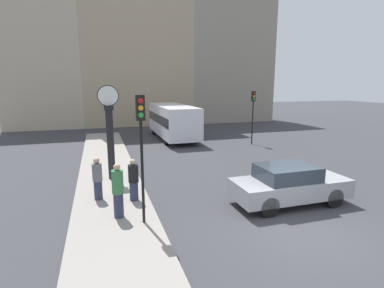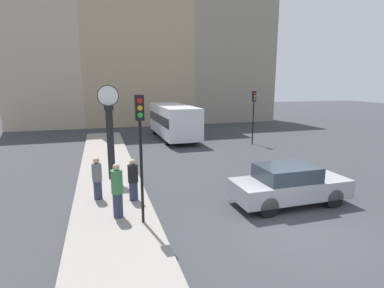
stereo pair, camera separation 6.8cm
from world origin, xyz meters
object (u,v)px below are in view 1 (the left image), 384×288
at_px(sedan_car, 289,184).
at_px(traffic_light_near, 141,134).
at_px(pedestrian_grey_jacket, 98,179).
at_px(pedestrian_green_hoodie, 118,191).
at_px(traffic_light_far, 253,107).
at_px(pedestrian_black_jacket, 134,180).
at_px(bus_distant, 173,120).
at_px(street_clock, 110,134).

xyz_separation_m(sedan_car, traffic_light_near, (-5.46, -0.13, 2.22)).
relative_size(pedestrian_grey_jacket, pedestrian_green_hoodie, 0.90).
height_order(traffic_light_near, traffic_light_far, traffic_light_near).
height_order(traffic_light_far, pedestrian_grey_jacket, traffic_light_far).
bearing_deg(pedestrian_black_jacket, traffic_light_far, 42.05).
height_order(sedan_car, pedestrian_green_hoodie, pedestrian_green_hoodie).
bearing_deg(pedestrian_grey_jacket, traffic_light_far, 36.93).
distance_m(sedan_car, pedestrian_black_jacket, 5.83).
height_order(traffic_light_near, pedestrian_green_hoodie, traffic_light_near).
bearing_deg(pedestrian_black_jacket, bus_distant, 69.97).
bearing_deg(traffic_light_near, traffic_light_far, 48.04).
height_order(pedestrian_grey_jacket, pedestrian_green_hoodie, pedestrian_green_hoodie).
height_order(bus_distant, pedestrian_black_jacket, bus_distant).
bearing_deg(pedestrian_grey_jacket, sedan_car, -19.04).
distance_m(traffic_light_near, traffic_light_far, 14.56).
bearing_deg(pedestrian_grey_jacket, pedestrian_black_jacket, -21.28).
bearing_deg(pedestrian_black_jacket, traffic_light_near, -87.83).
xyz_separation_m(traffic_light_near, pedestrian_green_hoodie, (-0.73, 0.64, -1.96)).
height_order(traffic_light_far, pedestrian_green_hoodie, traffic_light_far).
bearing_deg(pedestrian_black_jacket, street_clock, 102.34).
bearing_deg(traffic_light_far, pedestrian_green_hoodie, -135.76).
distance_m(bus_distant, pedestrian_black_jacket, 13.80).
distance_m(bus_distant, traffic_light_far, 6.66).
bearing_deg(street_clock, traffic_light_near, -81.63).
relative_size(bus_distant, pedestrian_green_hoodie, 4.40).
xyz_separation_m(street_clock, pedestrian_green_hoodie, (0.00, -4.36, -1.21)).
bearing_deg(sedan_car, pedestrian_black_jacket, 161.50).
bearing_deg(pedestrian_black_jacket, sedan_car, -18.50).
relative_size(bus_distant, traffic_light_near, 2.00).
relative_size(bus_distant, pedestrian_grey_jacket, 4.89).
xyz_separation_m(bus_distant, street_clock, (-5.38, -9.93, 0.66)).
relative_size(sedan_car, traffic_light_near, 1.08).
distance_m(traffic_light_far, pedestrian_black_jacket, 13.35).
distance_m(traffic_light_far, pedestrian_grey_jacket, 14.01).
relative_size(traffic_light_near, pedestrian_black_jacket, 2.51).
bearing_deg(traffic_light_near, pedestrian_green_hoodie, 138.98).
bearing_deg(street_clock, pedestrian_grey_jacket, -104.08).
height_order(traffic_light_far, street_clock, street_clock).
bearing_deg(pedestrian_green_hoodie, street_clock, 90.06).
height_order(sedan_car, traffic_light_near, traffic_light_near).
xyz_separation_m(bus_distant, pedestrian_black_jacket, (-4.72, -12.95, -0.67)).
xyz_separation_m(street_clock, pedestrian_black_jacket, (0.66, -3.02, -1.33)).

